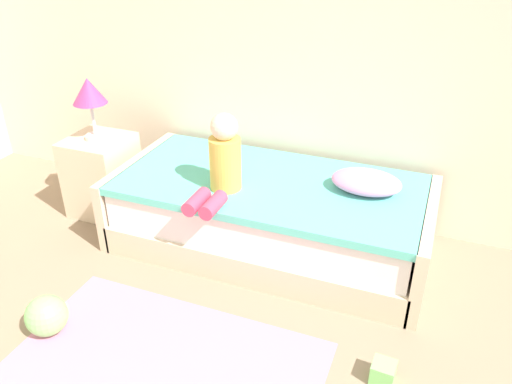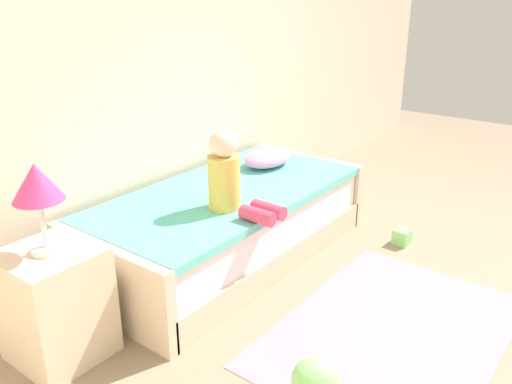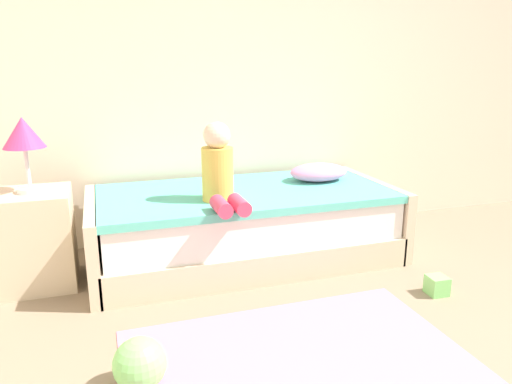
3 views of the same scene
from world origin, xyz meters
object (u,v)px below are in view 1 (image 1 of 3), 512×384
child_figure (222,162)px  toy_block (383,372)px  nightstand (102,175)px  pillow (366,182)px  table_lamp (89,94)px  toy_ball (47,316)px  bed (269,215)px

child_figure → toy_block: (1.17, -0.68, -0.65)m
nightstand → pillow: 1.98m
table_lamp → child_figure: bearing=-11.3°
table_lamp → toy_ball: size_ratio=1.96×
pillow → nightstand: bearing=-176.9°
table_lamp → toy_ball: bearing=-67.7°
table_lamp → toy_ball: table_lamp is taller
nightstand → toy_ball: size_ratio=2.62×
nightstand → toy_block: bearing=-21.6°
toy_block → nightstand: bearing=158.4°
nightstand → child_figure: child_figure is taller
nightstand → table_lamp: table_lamp is taller
bed → child_figure: size_ratio=4.14×
child_figure → toy_block: child_figure is taller
pillow → toy_block: bearing=-72.2°
nightstand → pillow: size_ratio=1.36×
bed → table_lamp: bearing=-179.8°
table_lamp → nightstand: bearing=-90.0°
toy_block → toy_ball: bearing=-169.5°
child_figure → toy_ball: child_figure is taller
bed → nightstand: nightstand is taller
toy_ball → toy_block: bearing=10.5°
bed → table_lamp: (-1.35, -0.01, 0.69)m
bed → child_figure: child_figure is taller
child_figure → nightstand: bearing=168.7°
bed → toy_ball: (-0.85, -1.24, -0.13)m
bed → pillow: bearing=9.4°
toy_ball → pillow: bearing=42.6°
toy_ball → toy_block: 1.81m
toy_ball → toy_block: (1.78, 0.33, -0.06)m
table_lamp → child_figure: table_lamp is taller
bed → child_figure: 0.56m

